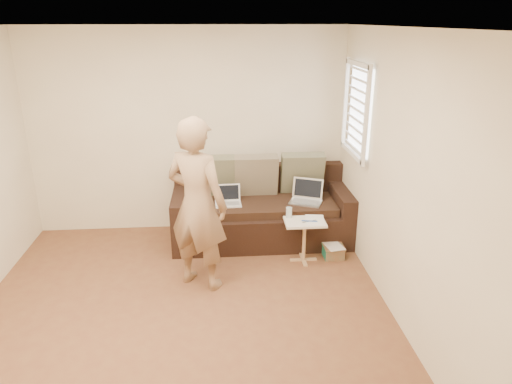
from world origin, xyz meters
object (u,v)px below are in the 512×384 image
Objects in this scene: person at (197,204)px; drinking_glass at (289,212)px; laptop_silver at (305,203)px; sofa at (261,208)px; laptop_white at (228,205)px; striped_box at (333,251)px; side_table at (304,241)px.

drinking_glass is (1.02, 0.52, -0.34)m from person.
sofa is at bearing -168.44° from laptop_silver.
person is at bearing -121.38° from laptop_silver.
person is (-0.33, -0.93, 0.39)m from laptop_white.
sofa reaches higher than striped_box.
sofa is 18.33× the size of drinking_glass.
laptop_white is 1.38m from striped_box.
striped_box is at bearing 7.80° from side_table.
person is at bearing -111.93° from laptop_white.
laptop_silver is at bearing -114.37° from person.
person reaches higher than striped_box.
side_table is (1.18, 0.40, -0.65)m from person.
laptop_silver reaches higher than laptop_white.
laptop_white is at bearing -157.41° from laptop_silver.
laptop_white is 1.06m from person.
laptop_silver is at bearing 56.01° from drinking_glass.
side_table is 0.37m from drinking_glass.
side_table is at bearing -33.84° from laptop_white.
sofa is 1.21× the size of person.
person is 1.41m from side_table.
striped_box is (0.26, -0.46, -0.44)m from laptop_silver.
sofa is at bearing -95.91° from person.
laptop_white is at bearing 158.80° from striped_box.
laptop_silver is 0.76× the size of side_table.
sofa is at bearing 11.22° from laptop_white.
sofa reaches higher than drinking_glass.
drinking_glass is at bearing -100.88° from laptop_silver.
side_table is at bearing -35.47° from drinking_glass.
laptop_white is 1.04m from side_table.
laptop_white is 0.62× the size of side_table.
laptop_white is 0.17× the size of person.
sofa is at bearing 118.16° from drinking_glass.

